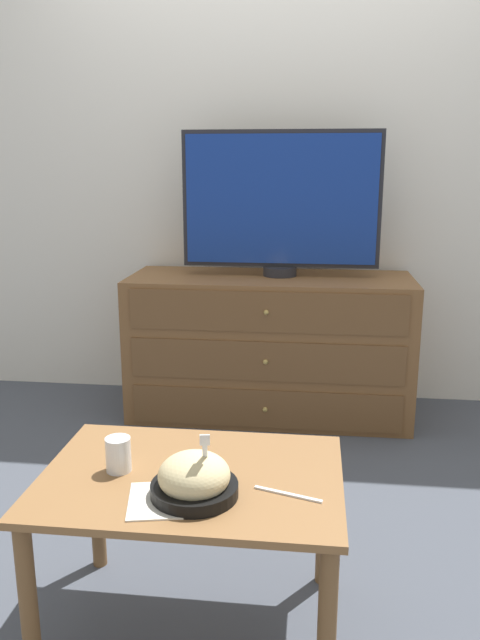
% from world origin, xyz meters
% --- Properties ---
extents(ground_plane, '(12.00, 12.00, 0.00)m').
position_xyz_m(ground_plane, '(0.00, 0.00, 0.00)').
color(ground_plane, '#474C56').
extents(wall_back, '(12.00, 0.05, 2.60)m').
position_xyz_m(wall_back, '(0.00, 0.03, 1.30)').
color(wall_back, white).
rests_on(wall_back, ground_plane).
extents(dresser, '(1.39, 0.54, 0.71)m').
position_xyz_m(dresser, '(-0.04, -0.29, 0.36)').
color(dresser, brown).
rests_on(dresser, ground_plane).
extents(tv, '(0.96, 0.17, 0.70)m').
position_xyz_m(tv, '(-0.00, -0.25, 1.07)').
color(tv, '#232328').
rests_on(tv, dresser).
extents(coffee_table, '(0.78, 0.55, 0.47)m').
position_xyz_m(coffee_table, '(-0.14, -1.87, 0.39)').
color(coffee_table, olive).
rests_on(coffee_table, ground_plane).
extents(takeout_bowl, '(0.21, 0.21, 0.18)m').
position_xyz_m(takeout_bowl, '(-0.11, -1.97, 0.51)').
color(takeout_bowl, black).
rests_on(takeout_bowl, coffee_table).
extents(drink_cup, '(0.07, 0.07, 0.09)m').
position_xyz_m(drink_cup, '(-0.33, -1.87, 0.51)').
color(drink_cup, white).
rests_on(drink_cup, coffee_table).
extents(napkin, '(0.20, 0.20, 0.00)m').
position_xyz_m(napkin, '(-0.17, -2.00, 0.47)').
color(napkin, silver).
rests_on(napkin, coffee_table).
extents(knife, '(0.17, 0.06, 0.01)m').
position_xyz_m(knife, '(0.12, -1.94, 0.47)').
color(knife, white).
rests_on(knife, coffee_table).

